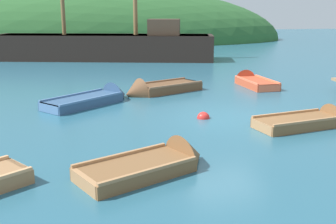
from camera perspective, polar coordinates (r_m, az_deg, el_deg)
The scene contains 9 objects.
ground_plane at distance 13.67m, azimuth 8.00°, elevation -0.82°, with size 120.00×120.00×0.00m, color #285B70.
shore_hill at distance 48.03m, azimuth -12.57°, elevation 9.54°, with size 49.18×19.64×12.89m, color #2D602D.
sailing_ship at distance 30.16m, azimuth -8.68°, elevation 8.52°, with size 18.13×7.66×12.16m.
rowboat_outer_left at distance 19.96m, azimuth 11.62°, elevation 4.02°, with size 1.16×3.17×1.08m.
rowboat_outer_right at distance 13.40m, azimuth 19.47°, elevation -1.39°, with size 3.39×1.59×1.07m.
rowboat_near_dock at distance 16.01m, azimuth -10.01°, elevation 1.66°, with size 3.71×3.27×1.16m.
rowboat_portside at distance 17.60m, azimuth -1.64°, elevation 3.04°, with size 3.82×2.59×1.22m.
rowboat_center at distance 9.21m, azimuth -1.44°, elevation -7.53°, with size 3.31×2.34×1.18m.
buoy_red at distance 13.56m, azimuth 4.96°, elevation -0.86°, with size 0.42×0.42×0.42m, color red.
Camera 1 is at (-4.91, -12.28, 3.46)m, focal length 43.54 mm.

